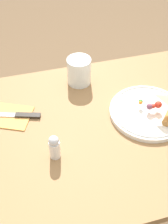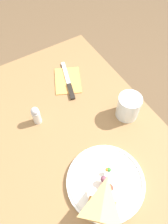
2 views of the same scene
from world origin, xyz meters
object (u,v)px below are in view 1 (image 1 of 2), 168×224
object	(u,v)px
plate_pizza	(149,111)
milk_glass	(79,72)
dining_table	(119,144)
salt_shaker	(54,147)
napkin_folded	(8,116)
butter_knife	(11,115)

from	to	relation	value
plate_pizza	milk_glass	bearing A→B (deg)	-51.28
dining_table	salt_shaker	bearing A→B (deg)	18.62
milk_glass	plate_pizza	bearing A→B (deg)	128.72
salt_shaker	milk_glass	bearing A→B (deg)	-116.02
napkin_folded	salt_shaker	bearing A→B (deg)	121.58
butter_knife	milk_glass	bearing A→B (deg)	-138.89
plate_pizza	napkin_folded	distance (m)	0.47
napkin_folded	salt_shaker	world-z (taller)	salt_shaker
dining_table	plate_pizza	bearing A→B (deg)	-176.13
butter_knife	salt_shaker	world-z (taller)	salt_shaker
dining_table	plate_pizza	distance (m)	0.17
dining_table	napkin_folded	xyz separation A→B (m)	(0.36, -0.12, 0.13)
plate_pizza	butter_knife	distance (m)	0.46
salt_shaker	butter_knife	bearing A→B (deg)	-60.46
salt_shaker	dining_table	bearing A→B (deg)	-161.38
milk_glass	salt_shaker	world-z (taller)	milk_glass
dining_table	milk_glass	distance (m)	0.30
dining_table	salt_shaker	world-z (taller)	salt_shaker
salt_shaker	plate_pizza	bearing A→B (deg)	-165.41
milk_glass	dining_table	bearing A→B (deg)	110.34
milk_glass	salt_shaker	distance (m)	0.35
butter_knife	plate_pizza	bearing A→B (deg)	-176.52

